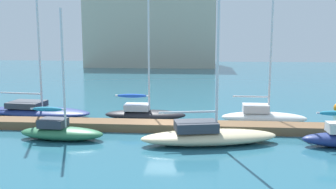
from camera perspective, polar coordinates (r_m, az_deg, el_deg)
ground_plane at (r=24.86m, az=-0.41°, el=-5.28°), size 120.00×120.00×0.00m
dock_pier at (r=24.80m, az=-0.41°, el=-4.69°), size 24.54×1.69×0.54m
sailboat_0 at (r=30.59m, az=-18.85°, el=-2.11°), size 8.57×3.67×12.49m
sailboat_1 at (r=23.52m, az=-15.56°, el=-5.12°), size 5.09×1.97×7.53m
sailboat_2 at (r=27.84m, az=-3.55°, el=-2.64°), size 5.85×2.09×9.03m
sailboat_3 at (r=21.81m, az=5.89°, el=-5.87°), size 7.98×3.73×11.18m
sailboat_4 at (r=27.28m, az=13.80°, el=-3.07°), size 5.81×1.86×8.29m
harbor_building_distant at (r=73.42m, az=-2.33°, el=9.01°), size 23.25×11.83×12.14m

